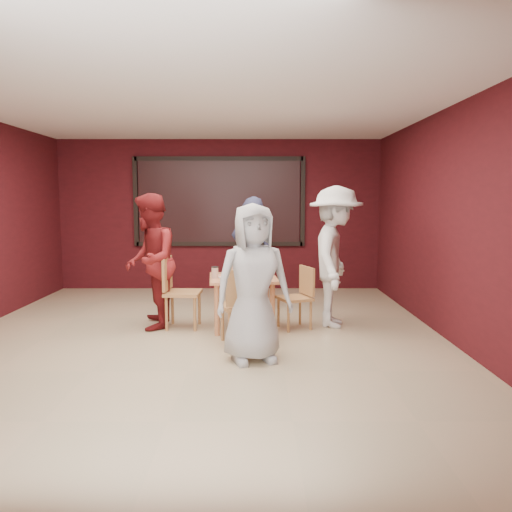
{
  "coord_description": "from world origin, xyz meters",
  "views": [
    {
      "loc": [
        0.67,
        -5.9,
        1.7
      ],
      "look_at": [
        0.68,
        0.56,
        0.96
      ],
      "focal_mm": 35.0,
      "sensor_mm": 36.0,
      "label": 1
    }
  ],
  "objects_px": {
    "chair_right": "(299,294)",
    "chair_left": "(177,288)",
    "dining_table": "(243,283)",
    "diner_left": "(150,261)",
    "diner_front": "(253,283)",
    "diner_back": "(252,253)",
    "chair_back": "(241,285)",
    "chair_front": "(242,302)",
    "diner_right": "(335,257)"
  },
  "relations": [
    {
      "from": "diner_left",
      "to": "dining_table",
      "type": "bearing_deg",
      "value": 81.71
    },
    {
      "from": "chair_right",
      "to": "diner_right",
      "type": "bearing_deg",
      "value": 13.96
    },
    {
      "from": "dining_table",
      "to": "diner_back",
      "type": "bearing_deg",
      "value": 84.71
    },
    {
      "from": "chair_back",
      "to": "diner_front",
      "type": "xyz_separation_m",
      "value": [
        0.18,
        -2.11,
        0.39
      ]
    },
    {
      "from": "diner_left",
      "to": "diner_front",
      "type": "bearing_deg",
      "value": 38.02
    },
    {
      "from": "chair_front",
      "to": "diner_front",
      "type": "bearing_deg",
      "value": -76.82
    },
    {
      "from": "chair_front",
      "to": "diner_front",
      "type": "relative_size",
      "value": 0.55
    },
    {
      "from": "chair_front",
      "to": "diner_right",
      "type": "bearing_deg",
      "value": 36.73
    },
    {
      "from": "diner_front",
      "to": "chair_right",
      "type": "bearing_deg",
      "value": 49.3
    },
    {
      "from": "chair_back",
      "to": "chair_left",
      "type": "xyz_separation_m",
      "value": [
        -0.83,
        -0.74,
        0.09
      ]
    },
    {
      "from": "chair_back",
      "to": "diner_left",
      "type": "relative_size",
      "value": 0.44
    },
    {
      "from": "diner_front",
      "to": "diner_right",
      "type": "xyz_separation_m",
      "value": [
        1.09,
        1.46,
        0.11
      ]
    },
    {
      "from": "diner_back",
      "to": "chair_left",
      "type": "bearing_deg",
      "value": 44.98
    },
    {
      "from": "dining_table",
      "to": "diner_left",
      "type": "bearing_deg",
      "value": 178.53
    },
    {
      "from": "chair_right",
      "to": "diner_right",
      "type": "relative_size",
      "value": 0.44
    },
    {
      "from": "dining_table",
      "to": "chair_front",
      "type": "height_order",
      "value": "chair_front"
    },
    {
      "from": "chair_front",
      "to": "chair_right",
      "type": "xyz_separation_m",
      "value": [
        0.73,
        0.79,
        -0.05
      ]
    },
    {
      "from": "diner_front",
      "to": "dining_table",
      "type": "bearing_deg",
      "value": 79.47
    },
    {
      "from": "chair_front",
      "to": "chair_left",
      "type": "relative_size",
      "value": 0.97
    },
    {
      "from": "diner_back",
      "to": "dining_table",
      "type": "bearing_deg",
      "value": 79.35
    },
    {
      "from": "chair_back",
      "to": "chair_left",
      "type": "height_order",
      "value": "chair_left"
    },
    {
      "from": "diner_front",
      "to": "diner_back",
      "type": "relative_size",
      "value": 0.96
    },
    {
      "from": "chair_back",
      "to": "diner_left",
      "type": "distance_m",
      "value": 1.46
    },
    {
      "from": "chair_front",
      "to": "diner_left",
      "type": "distance_m",
      "value": 1.52
    },
    {
      "from": "diner_right",
      "to": "chair_back",
      "type": "bearing_deg",
      "value": 75.68
    },
    {
      "from": "dining_table",
      "to": "chair_back",
      "type": "height_order",
      "value": "dining_table"
    },
    {
      "from": "chair_left",
      "to": "diner_left",
      "type": "distance_m",
      "value": 0.5
    },
    {
      "from": "chair_left",
      "to": "diner_right",
      "type": "bearing_deg",
      "value": 2.55
    },
    {
      "from": "dining_table",
      "to": "diner_left",
      "type": "distance_m",
      "value": 1.25
    },
    {
      "from": "chair_left",
      "to": "chair_right",
      "type": "relative_size",
      "value": 1.16
    },
    {
      "from": "dining_table",
      "to": "chair_right",
      "type": "bearing_deg",
      "value": 0.23
    },
    {
      "from": "chair_right",
      "to": "diner_back",
      "type": "distance_m",
      "value": 1.43
    },
    {
      "from": "chair_left",
      "to": "diner_back",
      "type": "xyz_separation_m",
      "value": [
        0.99,
        1.19,
        0.34
      ]
    },
    {
      "from": "chair_front",
      "to": "diner_left",
      "type": "relative_size",
      "value": 0.51
    },
    {
      "from": "dining_table",
      "to": "diner_back",
      "type": "distance_m",
      "value": 1.25
    },
    {
      "from": "chair_front",
      "to": "diner_front",
      "type": "height_order",
      "value": "diner_front"
    },
    {
      "from": "chair_back",
      "to": "chair_left",
      "type": "bearing_deg",
      "value": -138.15
    },
    {
      "from": "diner_left",
      "to": "chair_right",
      "type": "bearing_deg",
      "value": 82.35
    },
    {
      "from": "chair_back",
      "to": "diner_front",
      "type": "height_order",
      "value": "diner_front"
    },
    {
      "from": "chair_right",
      "to": "chair_left",
      "type": "bearing_deg",
      "value": 179.04
    },
    {
      "from": "dining_table",
      "to": "chair_back",
      "type": "xyz_separation_m",
      "value": [
        -0.04,
        0.77,
        -0.16
      ]
    },
    {
      "from": "diner_front",
      "to": "diner_back",
      "type": "distance_m",
      "value": 2.56
    },
    {
      "from": "chair_back",
      "to": "diner_right",
      "type": "bearing_deg",
      "value": -27.09
    },
    {
      "from": "diner_front",
      "to": "diner_right",
      "type": "bearing_deg",
      "value": 36.83
    },
    {
      "from": "chair_front",
      "to": "dining_table",
      "type": "bearing_deg",
      "value": 90.82
    },
    {
      "from": "chair_back",
      "to": "diner_left",
      "type": "bearing_deg",
      "value": -147.77
    },
    {
      "from": "diner_back",
      "to": "diner_left",
      "type": "relative_size",
      "value": 0.98
    },
    {
      "from": "dining_table",
      "to": "diner_right",
      "type": "distance_m",
      "value": 1.28
    },
    {
      "from": "dining_table",
      "to": "chair_left",
      "type": "height_order",
      "value": "chair_left"
    },
    {
      "from": "chair_left",
      "to": "chair_right",
      "type": "bearing_deg",
      "value": -0.96
    }
  ]
}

